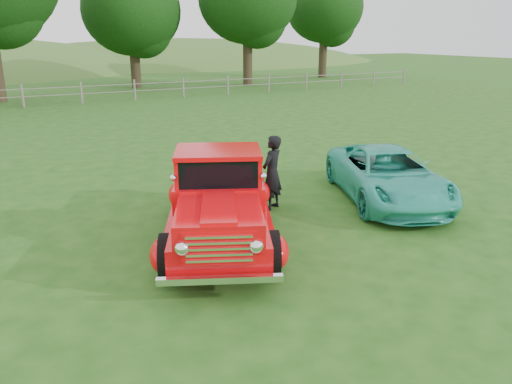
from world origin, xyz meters
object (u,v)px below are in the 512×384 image
tree_far_east (325,8)px  man (272,173)px  tree_near_east (131,11)px  teal_sedan (388,175)px  red_pickup (219,200)px

tree_far_east → man: bearing=-127.1°
tree_near_east → teal_sedan: size_ratio=1.91×
red_pickup → man: 2.08m
tree_far_east → man: (-21.36, -28.23, -5.03)m
tree_near_east → teal_sedan: bearing=-93.4°
tree_near_east → red_pickup: (-6.12, -28.33, -4.45)m
tree_near_east → tree_far_east: bearing=3.4°
tree_near_east → red_pickup: size_ratio=1.58×
red_pickup → man: (1.76, 1.10, 0.04)m
man → teal_sedan: bearing=133.1°
tree_far_east → man: tree_far_east is taller
tree_far_east → red_pickup: size_ratio=1.68×
tree_far_east → red_pickup: 37.69m
tree_far_east → red_pickup: bearing=-128.3°
teal_sedan → tree_far_east: bearing=79.1°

